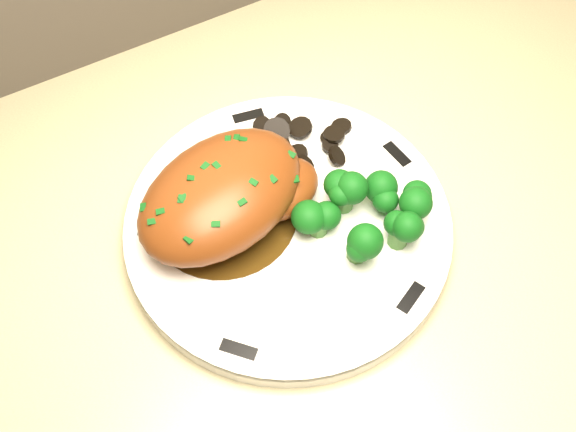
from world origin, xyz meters
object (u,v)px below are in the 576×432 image
chicken_breast (228,194)px  broccoli_florets (371,212)px  counter (520,271)px  plate (288,227)px

chicken_breast → broccoli_florets: bearing=-51.3°
counter → plate: counter is taller
counter → broccoli_florets: (-0.36, -0.03, 0.49)m
chicken_breast → broccoli_florets: 0.13m
counter → broccoli_florets: bearing=-175.6°
plate → chicken_breast: chicken_breast is taller
counter → plate: bearing=178.4°
counter → plate: 0.62m
counter → broccoli_florets: 0.61m
broccoli_florets → chicken_breast: bearing=145.1°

